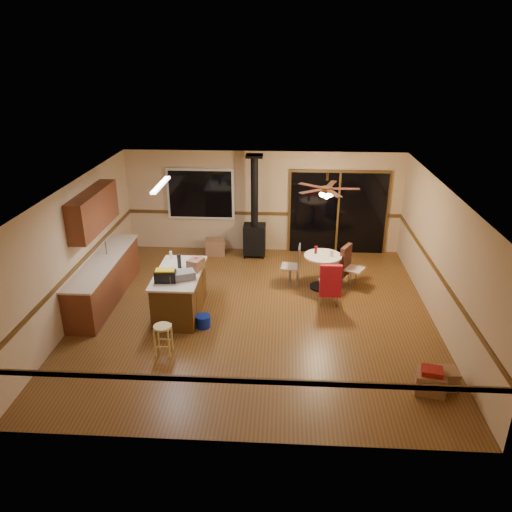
# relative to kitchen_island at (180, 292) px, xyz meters

# --- Properties ---
(floor) EXTENTS (7.00, 7.00, 0.00)m
(floor) POSITION_rel_kitchen_island_xyz_m (1.50, 0.00, -0.45)
(floor) COLOR brown
(floor) RESTS_ON ground
(ceiling) EXTENTS (7.00, 7.00, 0.00)m
(ceiling) POSITION_rel_kitchen_island_xyz_m (1.50, 0.00, 2.15)
(ceiling) COLOR silver
(ceiling) RESTS_ON ground
(wall_back) EXTENTS (7.00, 0.00, 7.00)m
(wall_back) POSITION_rel_kitchen_island_xyz_m (1.50, 3.50, 0.85)
(wall_back) COLOR tan
(wall_back) RESTS_ON ground
(wall_front) EXTENTS (7.00, 0.00, 7.00)m
(wall_front) POSITION_rel_kitchen_island_xyz_m (1.50, -3.50, 0.85)
(wall_front) COLOR tan
(wall_front) RESTS_ON ground
(wall_left) EXTENTS (0.00, 7.00, 7.00)m
(wall_left) POSITION_rel_kitchen_island_xyz_m (-2.00, 0.00, 0.85)
(wall_left) COLOR tan
(wall_left) RESTS_ON ground
(wall_right) EXTENTS (0.00, 7.00, 7.00)m
(wall_right) POSITION_rel_kitchen_island_xyz_m (5.00, 0.00, 0.85)
(wall_right) COLOR tan
(wall_right) RESTS_ON ground
(chair_rail) EXTENTS (7.00, 7.00, 0.08)m
(chair_rail) POSITION_rel_kitchen_island_xyz_m (1.50, 0.00, 0.55)
(chair_rail) COLOR #543615
(chair_rail) RESTS_ON ground
(window) EXTENTS (1.72, 0.10, 1.32)m
(window) POSITION_rel_kitchen_island_xyz_m (-0.10, 3.45, 1.05)
(window) COLOR black
(window) RESTS_ON ground
(sliding_door) EXTENTS (2.52, 0.10, 2.10)m
(sliding_door) POSITION_rel_kitchen_island_xyz_m (3.40, 3.45, 0.60)
(sliding_door) COLOR black
(sliding_door) RESTS_ON ground
(lower_cabinets) EXTENTS (0.60, 3.00, 0.86)m
(lower_cabinets) POSITION_rel_kitchen_island_xyz_m (-1.70, 0.50, -0.02)
(lower_cabinets) COLOR brown
(lower_cabinets) RESTS_ON ground
(countertop) EXTENTS (0.64, 3.04, 0.04)m
(countertop) POSITION_rel_kitchen_island_xyz_m (-1.70, 0.50, 0.43)
(countertop) COLOR beige
(countertop) RESTS_ON lower_cabinets
(upper_cabinets) EXTENTS (0.35, 2.00, 0.80)m
(upper_cabinets) POSITION_rel_kitchen_island_xyz_m (-1.83, 0.70, 1.45)
(upper_cabinets) COLOR brown
(upper_cabinets) RESTS_ON ground
(kitchen_island) EXTENTS (0.88, 1.68, 0.90)m
(kitchen_island) POSITION_rel_kitchen_island_xyz_m (0.00, 0.00, 0.00)
(kitchen_island) COLOR #503214
(kitchen_island) RESTS_ON ground
(wood_stove) EXTENTS (0.55, 0.50, 2.52)m
(wood_stove) POSITION_rel_kitchen_island_xyz_m (1.30, 3.05, 0.28)
(wood_stove) COLOR black
(wood_stove) RESTS_ON ground
(ceiling_fan) EXTENTS (0.24, 0.24, 0.55)m
(ceiling_fan) POSITION_rel_kitchen_island_xyz_m (2.90, 1.30, 1.76)
(ceiling_fan) COLOR brown
(ceiling_fan) RESTS_ON ceiling
(fluorescent_strip) EXTENTS (0.10, 1.20, 0.04)m
(fluorescent_strip) POSITION_rel_kitchen_island_xyz_m (-0.30, 0.30, 2.11)
(fluorescent_strip) COLOR white
(fluorescent_strip) RESTS_ON ceiling
(toolbox_grey) EXTENTS (0.56, 0.44, 0.15)m
(toolbox_grey) POSITION_rel_kitchen_island_xyz_m (0.13, -0.32, 0.52)
(toolbox_grey) COLOR slate
(toolbox_grey) RESTS_ON kitchen_island
(toolbox_black) EXTENTS (0.41, 0.24, 0.22)m
(toolbox_black) POSITION_rel_kitchen_island_xyz_m (-0.15, -0.44, 0.56)
(toolbox_black) COLOR black
(toolbox_black) RESTS_ON kitchen_island
(toolbox_yellow_lid) EXTENTS (0.37, 0.21, 0.03)m
(toolbox_yellow_lid) POSITION_rel_kitchen_island_xyz_m (-0.15, -0.44, 0.68)
(toolbox_yellow_lid) COLOR gold
(toolbox_yellow_lid) RESTS_ON toolbox_black
(box_on_island) EXTENTS (0.35, 0.40, 0.22)m
(box_on_island) POSITION_rel_kitchen_island_xyz_m (0.32, 0.15, 0.56)
(box_on_island) COLOR brown
(box_on_island) RESTS_ON kitchen_island
(bottle_dark) EXTENTS (0.10, 0.10, 0.28)m
(bottle_dark) POSITION_rel_kitchen_island_xyz_m (-0.02, 0.21, 0.59)
(bottle_dark) COLOR black
(bottle_dark) RESTS_ON kitchen_island
(bottle_pink) EXTENTS (0.09, 0.09, 0.25)m
(bottle_pink) POSITION_rel_kitchen_island_xyz_m (0.31, 0.20, 0.57)
(bottle_pink) COLOR #D84C8C
(bottle_pink) RESTS_ON kitchen_island
(bottle_white) EXTENTS (0.07, 0.07, 0.17)m
(bottle_white) POSITION_rel_kitchen_island_xyz_m (-0.28, 0.63, 0.53)
(bottle_white) COLOR white
(bottle_white) RESTS_ON kitchen_island
(bar_stool) EXTENTS (0.31, 0.31, 0.56)m
(bar_stool) POSITION_rel_kitchen_island_xyz_m (-0.00, -1.48, -0.17)
(bar_stool) COLOR #D9BF73
(bar_stool) RESTS_ON floor
(blue_bucket) EXTENTS (0.37, 0.37, 0.23)m
(blue_bucket) POSITION_rel_kitchen_island_xyz_m (0.54, -0.52, -0.34)
(blue_bucket) COLOR #0B22A7
(blue_bucket) RESTS_ON floor
(dining_table) EXTENTS (0.82, 0.82, 0.78)m
(dining_table) POSITION_rel_kitchen_island_xyz_m (2.90, 1.30, 0.07)
(dining_table) COLOR black
(dining_table) RESTS_ON ground
(glass_red) EXTENTS (0.08, 0.08, 0.17)m
(glass_red) POSITION_rel_kitchen_island_xyz_m (2.75, 1.40, 0.41)
(glass_red) COLOR #590C14
(glass_red) RESTS_ON dining_table
(glass_cream) EXTENTS (0.07, 0.07, 0.14)m
(glass_cream) POSITION_rel_kitchen_island_xyz_m (3.08, 1.25, 0.40)
(glass_cream) COLOR beige
(glass_cream) RESTS_ON dining_table
(chair_left) EXTENTS (0.44, 0.43, 0.51)m
(chair_left) POSITION_rel_kitchen_island_xyz_m (2.30, 1.40, 0.14)
(chair_left) COLOR tan
(chair_left) RESTS_ON ground
(chair_near) EXTENTS (0.44, 0.47, 0.70)m
(chair_near) POSITION_rel_kitchen_island_xyz_m (3.00, 0.42, 0.14)
(chair_near) COLOR tan
(chair_near) RESTS_ON ground
(chair_right) EXTENTS (0.61, 0.59, 0.70)m
(chair_right) POSITION_rel_kitchen_island_xyz_m (3.44, 1.44, 0.14)
(chair_right) COLOR tan
(chair_right) RESTS_ON ground
(box_under_window) EXTENTS (0.54, 0.45, 0.40)m
(box_under_window) POSITION_rel_kitchen_island_xyz_m (0.28, 3.10, -0.25)
(box_under_window) COLOR brown
(box_under_window) RESTS_ON floor
(box_corner_a) EXTENTS (0.52, 0.46, 0.34)m
(box_corner_a) POSITION_rel_kitchen_island_xyz_m (4.35, -2.26, -0.28)
(box_corner_a) COLOR brown
(box_corner_a) RESTS_ON floor
(box_corner_b) EXTENTS (0.42, 0.37, 0.32)m
(box_corner_b) POSITION_rel_kitchen_island_xyz_m (4.60, -2.12, -0.29)
(box_corner_b) COLOR brown
(box_corner_b) RESTS_ON floor
(box_small_red) EXTENTS (0.36, 0.32, 0.08)m
(box_small_red) POSITION_rel_kitchen_island_xyz_m (4.35, -2.26, -0.07)
(box_small_red) COLOR maroon
(box_small_red) RESTS_ON box_corner_a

